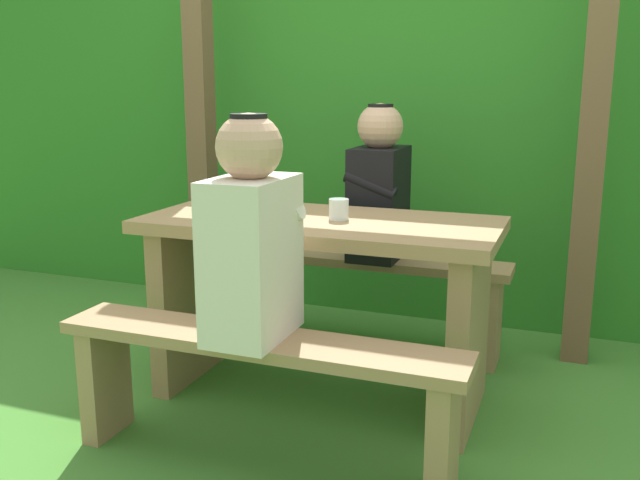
# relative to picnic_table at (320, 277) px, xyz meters

# --- Properties ---
(ground_plane) EXTENTS (12.00, 12.00, 0.00)m
(ground_plane) POSITION_rel_picnic_table_xyz_m (0.00, 0.00, -0.51)
(ground_plane) COLOR #43822F
(hedge_backdrop) EXTENTS (6.40, 1.01, 2.06)m
(hedge_backdrop) POSITION_rel_picnic_table_xyz_m (0.00, 1.61, 0.52)
(hedge_backdrop) COLOR #2D7A22
(hedge_backdrop) RESTS_ON ground_plane
(pergola_post_left) EXTENTS (0.12, 0.12, 2.02)m
(pergola_post_left) POSITION_rel_picnic_table_xyz_m (-0.98, 0.79, 0.50)
(pergola_post_left) COLOR brown
(pergola_post_left) RESTS_ON ground_plane
(pergola_post_right) EXTENTS (0.12, 0.12, 2.02)m
(pergola_post_right) POSITION_rel_picnic_table_xyz_m (0.98, 0.79, 0.50)
(pergola_post_right) COLOR brown
(pergola_post_right) RESTS_ON ground_plane
(picnic_table) EXTENTS (1.40, 0.64, 0.75)m
(picnic_table) POSITION_rel_picnic_table_xyz_m (0.00, 0.00, 0.00)
(picnic_table) COLOR #9E7A51
(picnic_table) RESTS_ON ground_plane
(bench_near) EXTENTS (1.40, 0.24, 0.46)m
(bench_near) POSITION_rel_picnic_table_xyz_m (0.00, -0.58, -0.18)
(bench_near) COLOR #9E7A51
(bench_near) RESTS_ON ground_plane
(bench_far) EXTENTS (1.40, 0.24, 0.46)m
(bench_far) POSITION_rel_picnic_table_xyz_m (0.00, 0.58, -0.18)
(bench_far) COLOR #9E7A51
(bench_far) RESTS_ON ground_plane
(person_white_shirt) EXTENTS (0.25, 0.35, 0.72)m
(person_white_shirt) POSITION_rel_picnic_table_xyz_m (-0.01, -0.58, 0.29)
(person_white_shirt) COLOR silver
(person_white_shirt) RESTS_ON bench_near
(person_black_coat) EXTENTS (0.25, 0.35, 0.72)m
(person_black_coat) POSITION_rel_picnic_table_xyz_m (0.07, 0.58, 0.29)
(person_black_coat) COLOR black
(person_black_coat) RESTS_ON bench_far
(drinking_glass) EXTENTS (0.08, 0.08, 0.08)m
(drinking_glass) POSITION_rel_picnic_table_xyz_m (0.08, 0.01, 0.28)
(drinking_glass) COLOR silver
(drinking_glass) RESTS_ON picnic_table
(bottle_left) EXTENTS (0.06, 0.06, 0.22)m
(bottle_left) POSITION_rel_picnic_table_xyz_m (-0.29, 0.01, 0.33)
(bottle_left) COLOR silver
(bottle_left) RESTS_ON picnic_table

